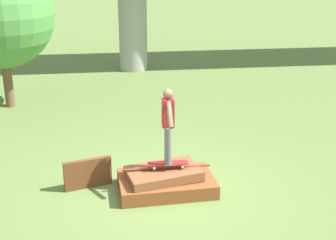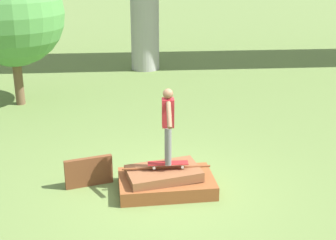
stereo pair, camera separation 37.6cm
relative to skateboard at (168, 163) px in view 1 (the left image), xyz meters
The scene contains 6 objects.
ground_plane 0.58m from the skateboard, 153.35° to the left, with size 80.00×80.00×0.00m, color olive.
scrap_pile 0.38m from the skateboard, 163.70° to the left, with size 1.90×1.25×0.51m.
scrap_plank_loose 1.62m from the skateboard, 167.63° to the left, with size 0.94×0.35×0.60m.
skateboard is the anchor object (origin of this frame).
skater 0.86m from the skateboard, 90.00° to the left, with size 0.22×1.07×1.48m.
tree_behind_left 7.48m from the skateboard, 124.42° to the left, with size 3.07×3.07×4.28m.
Camera 1 is at (-1.04, -8.14, 4.42)m, focal length 50.00 mm.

